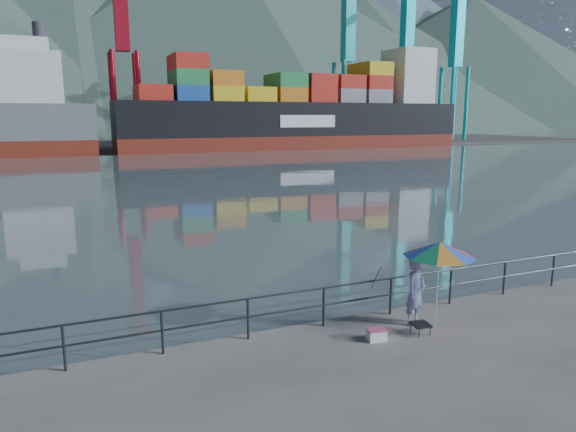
% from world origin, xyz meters
% --- Properties ---
extents(harbor_water, '(500.00, 280.00, 0.00)m').
position_xyz_m(harbor_water, '(0.00, 130.00, 0.00)').
color(harbor_water, slate).
rests_on(harbor_water, ground).
extents(far_dock, '(200.00, 40.00, 0.40)m').
position_xyz_m(far_dock, '(10.00, 93.00, 0.00)').
color(far_dock, '#514F4C').
rests_on(far_dock, ground).
extents(guardrail, '(22.00, 0.06, 1.03)m').
position_xyz_m(guardrail, '(0.00, 1.70, 0.52)').
color(guardrail, '#2D3033').
rests_on(guardrail, ground).
extents(mountains, '(600.00, 332.80, 80.00)m').
position_xyz_m(mountains, '(38.82, 207.75, 35.55)').
color(mountains, '#385147').
rests_on(mountains, ground).
extents(port_cranes, '(116.00, 28.00, 38.40)m').
position_xyz_m(port_cranes, '(31.00, 84.00, 16.00)').
color(port_cranes, '#B22D24').
rests_on(port_cranes, ground).
extents(container_stacks, '(58.00, 8.40, 7.80)m').
position_xyz_m(container_stacks, '(30.53, 94.13, 2.81)').
color(container_stacks, '#267F3F').
rests_on(container_stacks, ground).
extents(fisherman, '(0.74, 0.62, 1.72)m').
position_xyz_m(fisherman, '(3.19, 0.91, 0.86)').
color(fisherman, navy).
rests_on(fisherman, ground).
extents(beach_umbrella, '(1.86, 1.86, 2.18)m').
position_xyz_m(beach_umbrella, '(3.60, 0.58, 2.00)').
color(beach_umbrella, white).
rests_on(beach_umbrella, ground).
extents(folding_stool, '(0.48, 0.48, 0.27)m').
position_xyz_m(folding_stool, '(2.95, 0.33, 0.14)').
color(folding_stool, black).
rests_on(folding_stool, ground).
extents(cooler_bag, '(0.46, 0.35, 0.25)m').
position_xyz_m(cooler_bag, '(1.77, 0.44, 0.12)').
color(cooler_bag, white).
rests_on(cooler_bag, ground).
extents(fishing_rod, '(0.68, 1.47, 1.13)m').
position_xyz_m(fishing_rod, '(2.77, 2.10, 0.00)').
color(fishing_rod, black).
rests_on(fishing_rod, ground).
extents(container_ship, '(60.93, 10.15, 18.10)m').
position_xyz_m(container_ship, '(34.06, 74.31, 5.82)').
color(container_ship, maroon).
rests_on(container_ship, ground).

